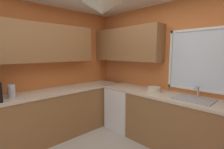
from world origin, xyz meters
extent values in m
cube|color=#D17238|center=(0.00, 1.70, 1.27)|extent=(3.77, 0.06, 2.53)
cube|color=#D17238|center=(-1.86, 0.00, 1.27)|extent=(0.06, 3.45, 2.53)
cube|color=silver|center=(0.55, 1.66, 1.51)|extent=(1.05, 0.02, 0.94)
cube|color=white|center=(0.55, 1.65, 1.99)|extent=(1.13, 0.04, 0.04)
cube|color=white|center=(0.55, 1.65, 1.02)|extent=(1.13, 0.04, 0.04)
cube|color=white|center=(0.00, 1.65, 1.51)|extent=(0.04, 0.04, 1.02)
cube|color=olive|center=(-1.67, -0.20, 1.80)|extent=(0.32, 2.33, 0.70)
cube|color=olive|center=(-0.98, 1.51, 1.80)|extent=(1.70, 0.32, 0.70)
cone|color=silver|center=(0.00, 0.00, 2.11)|extent=(0.44, 0.44, 0.14)
cube|color=olive|center=(-1.52, 0.00, 0.44)|extent=(0.62, 3.03, 0.88)
cube|color=beige|center=(-1.52, 0.00, 0.90)|extent=(0.65, 3.06, 0.04)
cube|color=olive|center=(0.21, 1.36, 0.44)|extent=(2.83, 0.62, 0.88)
cube|color=beige|center=(0.21, 1.36, 0.90)|extent=(2.86, 0.65, 0.04)
cube|color=white|center=(-0.86, 1.33, 0.44)|extent=(0.60, 0.60, 0.87)
cylinder|color=#B7B7BC|center=(-1.50, -0.62, 1.02)|extent=(0.11, 0.11, 0.21)
cube|color=#9EA0A5|center=(0.55, 1.36, 0.92)|extent=(0.55, 0.40, 0.02)
cylinder|color=#B7B7BC|center=(0.55, 1.52, 1.01)|extent=(0.03, 0.03, 0.18)
cylinder|color=#B7B7BC|center=(0.55, 1.42, 1.09)|extent=(0.02, 0.20, 0.02)
cylinder|color=beige|center=(-0.15, 1.36, 0.96)|extent=(0.24, 0.24, 0.09)
camera|label=1|loc=(1.43, -1.21, 1.62)|focal=26.20mm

